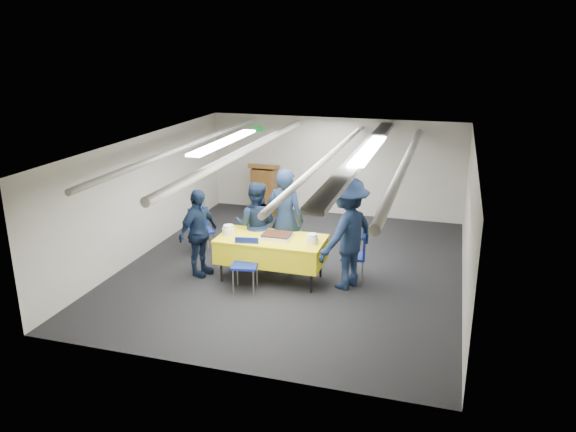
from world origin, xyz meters
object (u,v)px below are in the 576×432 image
at_px(chair_right, 358,252).
at_px(sailor_a, 285,220).
at_px(chair_near, 246,259).
at_px(sailor_b, 256,225).
at_px(chair_left, 200,226).
at_px(serving_table, 271,249).
at_px(sheet_cake, 277,236).
at_px(podium, 265,188).
at_px(sailor_d, 347,234).
at_px(sailor_c, 198,233).

height_order(chair_right, sailor_a, sailor_a).
bearing_deg(sailor_a, chair_near, 74.94).
bearing_deg(sailor_a, sailor_b, 9.45).
bearing_deg(chair_left, sailor_a, -11.65).
height_order(serving_table, sheet_cake, sheet_cake).
relative_size(sheet_cake, podium, 0.40).
xyz_separation_m(serving_table, sailor_d, (1.30, 0.08, 0.39)).
distance_m(chair_left, sailor_a, 1.95).
height_order(sailor_b, sailor_c, sailor_b).
relative_size(chair_near, chair_left, 1.00).
distance_m(podium, chair_left, 2.81).
height_order(podium, sailor_b, sailor_b).
bearing_deg(chair_right, podium, 130.55).
xyz_separation_m(podium, sailor_d, (2.68, -3.59, 0.34)).
bearing_deg(sheet_cake, chair_right, 14.60).
bearing_deg(sailor_a, sheet_cake, 97.04).
bearing_deg(podium, chair_right, -49.45).
distance_m(podium, sailor_b, 3.33).
xyz_separation_m(sailor_a, sailor_c, (-1.39, -0.67, -0.16)).
height_order(serving_table, chair_left, chair_left).
relative_size(podium, chair_left, 1.44).
distance_m(chair_left, sailor_d, 3.20).
height_order(chair_near, sailor_c, sailor_c).
xyz_separation_m(serving_table, sailor_b, (-0.45, 0.48, 0.24)).
distance_m(chair_near, sailor_d, 1.74).
height_order(sailor_c, sailor_d, sailor_d).
bearing_deg(sailor_b, sailor_d, 159.47).
height_order(serving_table, podium, podium).
distance_m(serving_table, podium, 3.92).
relative_size(chair_near, sailor_d, 0.46).
relative_size(chair_near, sailor_b, 0.54).
height_order(podium, chair_right, podium).
bearing_deg(chair_near, sailor_a, 67.95).
xyz_separation_m(serving_table, chair_right, (1.45, 0.37, -0.03)).
bearing_deg(chair_near, sailor_d, 19.04).
bearing_deg(chair_right, chair_near, -154.47).
distance_m(chair_near, sailor_a, 1.13).
relative_size(serving_table, sheet_cake, 3.65).
bearing_deg(chair_right, sailor_c, -169.04).
relative_size(sheet_cake, chair_near, 0.58).
height_order(podium, chair_near, podium).
distance_m(sailor_c, sailor_d, 2.61).
relative_size(sailor_c, sailor_d, 0.83).
bearing_deg(chair_left, serving_table, -26.69).
xyz_separation_m(sheet_cake, podium, (-1.48, 3.66, -0.20)).
bearing_deg(sailor_b, sailor_a, 174.72).
xyz_separation_m(sheet_cake, chair_near, (-0.39, -0.48, -0.28)).
xyz_separation_m(chair_right, sailor_b, (-1.90, 0.11, 0.27)).
height_order(chair_near, sailor_d, sailor_d).
height_order(chair_left, sailor_a, sailor_a).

